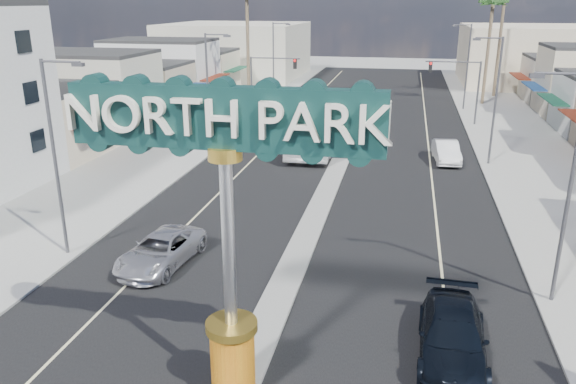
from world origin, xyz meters
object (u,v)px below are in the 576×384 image
at_px(gateway_sign, 227,214).
at_px(streetlight_r_near, 567,180).
at_px(suv_left, 161,251).
at_px(streetlight_r_far, 466,63).
at_px(city_bus, 317,124).
at_px(streetlight_l_near, 57,150).
at_px(suv_right, 452,336).
at_px(car_parked_left, 240,134).
at_px(palm_right_mid, 493,7).
at_px(streetlight_l_far, 275,59).
at_px(traffic_signal_left, 269,75).
at_px(streetlight_r_mid, 494,95).
at_px(streetlight_l_mid, 210,86).
at_px(car_parked_right, 446,151).
at_px(traffic_signal_right, 459,80).

xyz_separation_m(gateway_sign, streetlight_r_near, (10.43, 8.02, -0.86)).
bearing_deg(gateway_sign, suv_left, 126.38).
height_order(streetlight_r_far, city_bus, streetlight_r_far).
bearing_deg(streetlight_l_near, suv_right, -14.95).
distance_m(gateway_sign, car_parked_left, 32.56).
distance_m(gateway_sign, palm_right_mid, 55.76).
height_order(streetlight_l_far, car_parked_left, streetlight_l_far).
xyz_separation_m(traffic_signal_left, car_parked_left, (0.18, -11.17, -3.58)).
xyz_separation_m(traffic_signal_left, streetlight_r_mid, (19.62, -13.99, 0.79)).
distance_m(streetlight_l_near, streetlight_r_near, 20.87).
height_order(streetlight_l_near, streetlight_r_mid, same).
bearing_deg(streetlight_l_mid, suv_left, -77.10).
bearing_deg(car_parked_right, streetlight_r_near, -87.21).
bearing_deg(suv_right, city_bus, 110.05).
bearing_deg(suv_right, streetlight_l_far, 111.92).
bearing_deg(gateway_sign, palm_right_mid, 76.47).
bearing_deg(streetlight_r_far, suv_left, -111.12).
xyz_separation_m(car_parked_left, car_parked_right, (16.61, -2.54, 0.07)).
bearing_deg(streetlight_l_near, car_parked_left, 86.41).
bearing_deg(palm_right_mid, suv_left, -112.21).
bearing_deg(suv_right, gateway_sign, -149.66).
height_order(streetlight_l_near, car_parked_left, streetlight_l_near).
distance_m(streetlight_r_far, car_parked_right, 22.31).
bearing_deg(palm_right_mid, city_bus, -123.88).
bearing_deg(traffic_signal_right, gateway_sign, -102.33).
distance_m(palm_right_mid, suv_left, 50.78).
height_order(streetlight_r_mid, streetlight_r_far, same).
bearing_deg(gateway_sign, city_bus, 94.61).
height_order(streetlight_l_mid, streetlight_r_near, same).
relative_size(streetlight_l_near, suv_right, 1.67).
bearing_deg(car_parked_left, streetlight_l_far, 99.54).
distance_m(streetlight_r_mid, car_parked_right, 5.15).
bearing_deg(streetlight_r_near, streetlight_l_far, 116.42).
distance_m(streetlight_r_near, city_bus, 26.51).
bearing_deg(city_bus, traffic_signal_left, 119.16).
relative_size(streetlight_l_near, palm_right_mid, 0.74).
relative_size(streetlight_l_near, streetlight_r_far, 1.00).
relative_size(suv_right, car_parked_right, 1.16).
bearing_deg(streetlight_r_near, traffic_signal_right, 92.10).
height_order(streetlight_l_far, palm_right_mid, palm_right_mid).
height_order(gateway_sign, traffic_signal_right, gateway_sign).
bearing_deg(streetlight_l_far, streetlight_r_near, -63.58).
relative_size(streetlight_r_far, city_bus, 0.67).
height_order(traffic_signal_right, suv_right, traffic_signal_right).
xyz_separation_m(traffic_signal_left, streetlight_l_near, (-1.25, -33.99, 0.79)).
bearing_deg(gateway_sign, streetlight_r_near, 37.55).
distance_m(palm_right_mid, suv_right, 51.87).
xyz_separation_m(streetlight_r_near, suv_right, (-3.95, -4.52, -4.28)).
xyz_separation_m(car_parked_right, city_bus, (-10.11, 2.64, 1.10)).
relative_size(gateway_sign, suv_right, 1.70).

